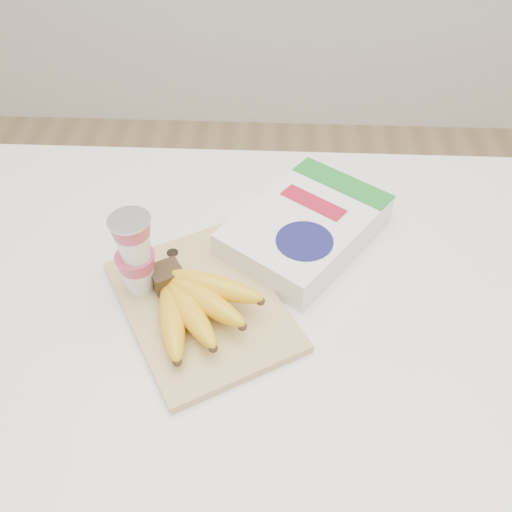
% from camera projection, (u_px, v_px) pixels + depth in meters
% --- Properties ---
extents(room, '(4.00, 4.00, 4.00)m').
position_uv_depth(room, '(238.00, 31.00, 0.63)').
color(room, tan).
rests_on(room, ground).
extents(table, '(1.22, 0.81, 0.91)m').
position_uv_depth(table, '(247.00, 429.00, 1.26)').
color(table, silver).
rests_on(table, ground).
extents(cutting_board, '(0.35, 0.38, 0.02)m').
position_uv_depth(cutting_board, '(202.00, 305.00, 0.91)').
color(cutting_board, '#E7C77F').
rests_on(cutting_board, table).
extents(bananas, '(0.20, 0.20, 0.07)m').
position_uv_depth(bananas, '(193.00, 302.00, 0.87)').
color(bananas, '#382816').
rests_on(bananas, cutting_board).
extents(yogurt_stack, '(0.07, 0.07, 0.15)m').
position_uv_depth(yogurt_stack, '(135.00, 253.00, 0.87)').
color(yogurt_stack, white).
rests_on(yogurt_stack, cutting_board).
extents(cereal_box, '(0.32, 0.34, 0.06)m').
position_uv_depth(cereal_box, '(305.00, 228.00, 1.00)').
color(cereal_box, white).
rests_on(cereal_box, table).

